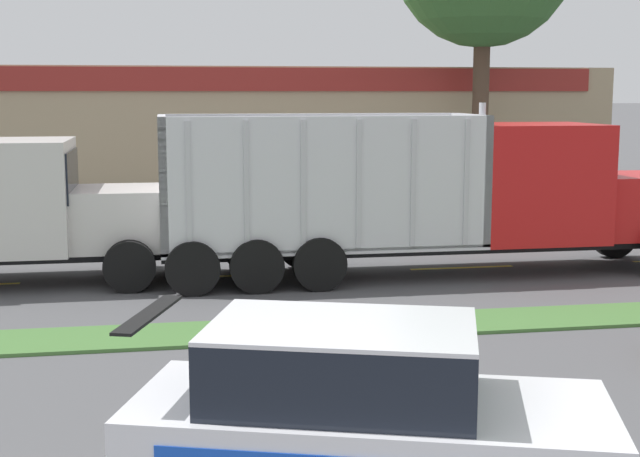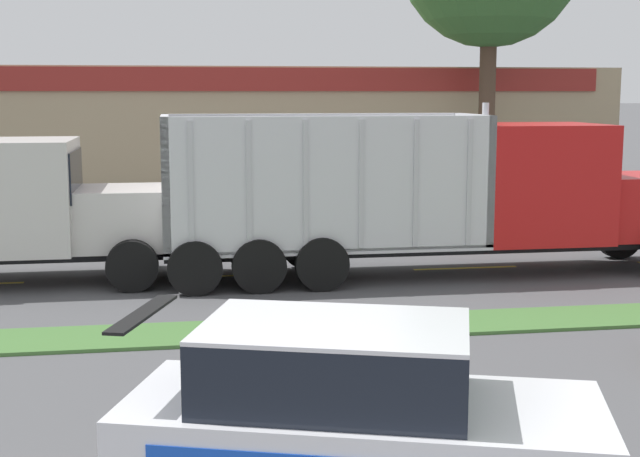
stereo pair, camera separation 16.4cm
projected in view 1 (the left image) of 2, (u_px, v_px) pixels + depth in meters
grass_verge at (260, 331)px, 14.67m from camera, size 120.00×1.45×0.06m
centre_line_4 at (223, 276)px, 19.22m from camera, size 2.40×0.14×0.01m
centre_line_5 at (462, 268)px, 20.14m from camera, size 2.40×0.14×0.01m
dump_truck_mid at (483, 198)px, 19.38m from camera, size 12.06×2.67×3.72m
rally_car at (361, 416)px, 8.37m from camera, size 4.84×3.19×1.84m
store_building_backdrop at (55, 131)px, 35.38m from camera, size 41.27×12.10×4.82m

